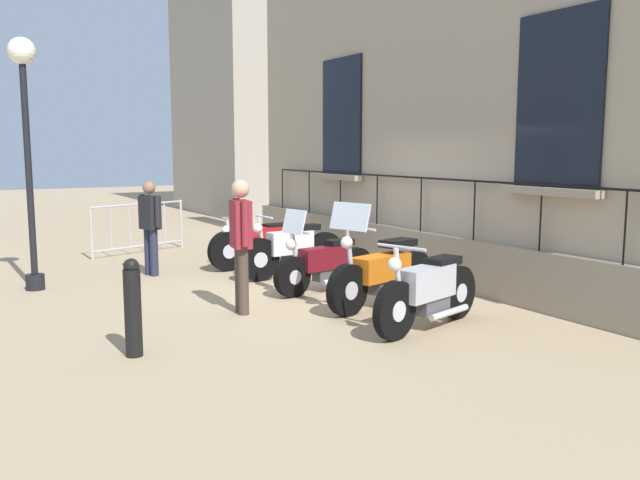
{
  "coord_description": "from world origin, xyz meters",
  "views": [
    {
      "loc": [
        5.07,
        8.53,
        2.16
      ],
      "look_at": [
        0.08,
        0.0,
        0.8
      ],
      "focal_mm": 37.33,
      "sensor_mm": 36.0,
      "label": 1
    }
  ],
  "objects_px": {
    "motorcycle_maroon": "(324,265)",
    "pedestrian_walking": "(150,223)",
    "pedestrian_standing": "(241,238)",
    "motorcycle_orange": "(382,273)",
    "motorcycle_white": "(292,250)",
    "lamppost": "(26,127)",
    "motorcycle_red": "(263,244)",
    "crowd_barrier": "(139,226)",
    "motorcycle_silver": "(428,292)",
    "bollard": "(133,307)"
  },
  "relations": [
    {
      "from": "motorcycle_maroon",
      "to": "pedestrian_walking",
      "type": "relative_size",
      "value": 1.18
    },
    {
      "from": "pedestrian_standing",
      "to": "pedestrian_walking",
      "type": "bearing_deg",
      "value": -85.33
    },
    {
      "from": "motorcycle_orange",
      "to": "motorcycle_maroon",
      "type": "bearing_deg",
      "value": -81.8
    },
    {
      "from": "motorcycle_white",
      "to": "lamppost",
      "type": "height_order",
      "value": "lamppost"
    },
    {
      "from": "motorcycle_red",
      "to": "crowd_barrier",
      "type": "relative_size",
      "value": 1.02
    },
    {
      "from": "motorcycle_red",
      "to": "motorcycle_silver",
      "type": "distance_m",
      "value": 4.84
    },
    {
      "from": "lamppost",
      "to": "motorcycle_silver",
      "type": "bearing_deg",
      "value": 128.1
    },
    {
      "from": "lamppost",
      "to": "crowd_barrier",
      "type": "relative_size",
      "value": 1.79
    },
    {
      "from": "crowd_barrier",
      "to": "motorcycle_maroon",
      "type": "bearing_deg",
      "value": 105.32
    },
    {
      "from": "motorcycle_red",
      "to": "lamppost",
      "type": "height_order",
      "value": "lamppost"
    },
    {
      "from": "motorcycle_white",
      "to": "bollard",
      "type": "xyz_separation_m",
      "value": [
        3.48,
        3.01,
        0.07
      ]
    },
    {
      "from": "motorcycle_maroon",
      "to": "lamppost",
      "type": "height_order",
      "value": "lamppost"
    },
    {
      "from": "motorcycle_maroon",
      "to": "motorcycle_silver",
      "type": "xyz_separation_m",
      "value": [
        0.02,
        2.47,
        0.04
      ]
    },
    {
      "from": "motorcycle_maroon",
      "to": "pedestrian_standing",
      "type": "bearing_deg",
      "value": 20.88
    },
    {
      "from": "motorcycle_orange",
      "to": "pedestrian_walking",
      "type": "height_order",
      "value": "pedestrian_walking"
    },
    {
      "from": "motorcycle_white",
      "to": "motorcycle_orange",
      "type": "relative_size",
      "value": 0.96
    },
    {
      "from": "pedestrian_walking",
      "to": "motorcycle_maroon",
      "type": "bearing_deg",
      "value": 126.15
    },
    {
      "from": "motorcycle_maroon",
      "to": "pedestrian_walking",
      "type": "xyz_separation_m",
      "value": [
        1.9,
        -2.61,
        0.5
      ]
    },
    {
      "from": "motorcycle_white",
      "to": "lamppost",
      "type": "relative_size",
      "value": 0.54
    },
    {
      "from": "lamppost",
      "to": "bollard",
      "type": "bearing_deg",
      "value": 96.07
    },
    {
      "from": "motorcycle_maroon",
      "to": "motorcycle_orange",
      "type": "height_order",
      "value": "motorcycle_orange"
    },
    {
      "from": "motorcycle_silver",
      "to": "motorcycle_white",
      "type": "bearing_deg",
      "value": -92.08
    },
    {
      "from": "motorcycle_silver",
      "to": "bollard",
      "type": "relative_size",
      "value": 1.89
    },
    {
      "from": "motorcycle_white",
      "to": "motorcycle_maroon",
      "type": "distance_m",
      "value": 1.27
    },
    {
      "from": "motorcycle_maroon",
      "to": "pedestrian_standing",
      "type": "distance_m",
      "value": 1.85
    },
    {
      "from": "motorcycle_maroon",
      "to": "lamppost",
      "type": "xyz_separation_m",
      "value": [
        3.8,
        -2.35,
        2.07
      ]
    },
    {
      "from": "motorcycle_red",
      "to": "motorcycle_white",
      "type": "distance_m",
      "value": 1.11
    },
    {
      "from": "crowd_barrier",
      "to": "motorcycle_red",
      "type": "bearing_deg",
      "value": 118.32
    },
    {
      "from": "pedestrian_standing",
      "to": "motorcycle_silver",
      "type": "bearing_deg",
      "value": 131.35
    },
    {
      "from": "motorcycle_orange",
      "to": "pedestrian_walking",
      "type": "xyz_separation_m",
      "value": [
        2.08,
        -3.86,
        0.44
      ]
    },
    {
      "from": "motorcycle_maroon",
      "to": "pedestrian_walking",
      "type": "distance_m",
      "value": 3.27
    },
    {
      "from": "motorcycle_orange",
      "to": "motorcycle_red",
      "type": "bearing_deg",
      "value": -88.58
    },
    {
      "from": "lamppost",
      "to": "pedestrian_walking",
      "type": "xyz_separation_m",
      "value": [
        -1.89,
        -0.26,
        -1.58
      ]
    },
    {
      "from": "motorcycle_white",
      "to": "crowd_barrier",
      "type": "height_order",
      "value": "motorcycle_white"
    },
    {
      "from": "motorcycle_white",
      "to": "pedestrian_walking",
      "type": "distance_m",
      "value": 2.47
    },
    {
      "from": "motorcycle_maroon",
      "to": "pedestrian_walking",
      "type": "bearing_deg",
      "value": -53.85
    },
    {
      "from": "motorcycle_orange",
      "to": "motorcycle_silver",
      "type": "height_order",
      "value": "motorcycle_orange"
    },
    {
      "from": "motorcycle_red",
      "to": "crowd_barrier",
      "type": "height_order",
      "value": "crowd_barrier"
    },
    {
      "from": "motorcycle_white",
      "to": "pedestrian_walking",
      "type": "relative_size",
      "value": 1.26
    },
    {
      "from": "motorcycle_red",
      "to": "pedestrian_walking",
      "type": "relative_size",
      "value": 1.33
    },
    {
      "from": "motorcycle_red",
      "to": "motorcycle_silver",
      "type": "relative_size",
      "value": 1.09
    },
    {
      "from": "motorcycle_white",
      "to": "pedestrian_walking",
      "type": "height_order",
      "value": "pedestrian_walking"
    },
    {
      "from": "motorcycle_red",
      "to": "motorcycle_silver",
      "type": "xyz_separation_m",
      "value": [
        0.11,
        4.84,
        0.02
      ]
    },
    {
      "from": "motorcycle_red",
      "to": "pedestrian_walking",
      "type": "distance_m",
      "value": 2.06
    },
    {
      "from": "pedestrian_walking",
      "to": "motorcycle_orange",
      "type": "bearing_deg",
      "value": 118.39
    },
    {
      "from": "motorcycle_silver",
      "to": "pedestrian_standing",
      "type": "height_order",
      "value": "pedestrian_standing"
    },
    {
      "from": "lamppost",
      "to": "pedestrian_standing",
      "type": "xyz_separation_m",
      "value": [
        -2.16,
        2.98,
        -1.48
      ]
    },
    {
      "from": "crowd_barrier",
      "to": "pedestrian_standing",
      "type": "xyz_separation_m",
      "value": [
        0.23,
        5.79,
        0.44
      ]
    },
    {
      "from": "motorcycle_maroon",
      "to": "pedestrian_walking",
      "type": "height_order",
      "value": "pedestrian_walking"
    },
    {
      "from": "motorcycle_red",
      "to": "pedestrian_standing",
      "type": "height_order",
      "value": "pedestrian_standing"
    }
  ]
}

